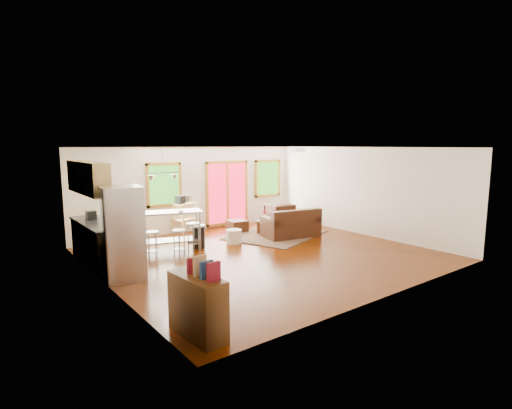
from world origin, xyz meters
TOP-DOWN VIEW (x-y plane):
  - floor at (0.00, 0.00)m, footprint 7.50×7.00m
  - ceiling at (0.00, 0.00)m, footprint 7.50×7.00m
  - back_wall at (0.00, 3.51)m, footprint 7.50×0.02m
  - left_wall at (-3.76, 0.00)m, footprint 0.02×7.00m
  - right_wall at (3.76, 0.00)m, footprint 0.02×7.00m
  - front_wall at (0.00, -3.51)m, footprint 7.50×0.02m
  - window_left at (-1.00, 3.46)m, footprint 1.10×0.05m
  - french_doors at (1.20, 3.46)m, footprint 1.60×0.05m
  - window_right at (2.90, 3.46)m, footprint 1.10×0.05m
  - rug at (1.61, 1.41)m, footprint 3.33×2.94m
  - loveseat at (1.79, 0.97)m, footprint 1.72×1.17m
  - coffee_table at (1.71, 1.75)m, footprint 1.18×0.93m
  - armchair at (2.61, 2.48)m, footprint 0.90×0.86m
  - ottoman at (0.94, 2.51)m, footprint 0.59×0.59m
  - pouf at (0.04, 1.36)m, footprint 0.46×0.46m
  - vase at (1.53, 1.90)m, footprint 0.20×0.20m
  - cabinets at (-3.49, 1.70)m, footprint 0.64×2.24m
  - refrigerator at (-3.34, 0.21)m, footprint 0.85×0.82m
  - island at (-1.69, 1.68)m, footprint 1.72×1.10m
  - cup at (-1.51, 1.39)m, footprint 0.15×0.14m
  - bar_stool_a at (-2.34, 1.23)m, footprint 0.37×0.37m
  - bar_stool_b at (-1.77, 0.99)m, footprint 0.39×0.39m
  - bar_stool_c at (-1.25, 1.25)m, footprint 0.45×0.45m
  - trash_can at (-0.96, 1.51)m, footprint 0.39×0.39m
  - kitchen_cart at (-0.43, 3.34)m, footprint 0.89×0.74m
  - bookshelf at (-3.35, -2.79)m, footprint 0.45×1.01m
  - ceiling_flush at (1.60, 0.60)m, footprint 0.35×0.35m
  - pendant_light at (-1.90, 1.50)m, footprint 0.80×0.18m

SIDE VIEW (x-z plane):
  - floor at x=0.00m, z-range -0.02..0.00m
  - rug at x=1.61m, z-range 0.00..0.03m
  - ottoman at x=0.94m, z-range 0.00..0.36m
  - pouf at x=0.04m, z-range 0.00..0.38m
  - trash_can at x=-0.96m, z-range 0.00..0.61m
  - loveseat at x=1.79m, z-range -0.09..0.75m
  - coffee_table at x=1.71m, z-range 0.15..0.57m
  - armchair at x=2.61m, z-range 0.00..0.83m
  - bookshelf at x=-3.35m, z-range -0.12..1.03m
  - bar_stool_a at x=-2.34m, z-range 0.16..0.83m
  - bar_stool_b at x=-1.77m, z-range 0.16..0.83m
  - vase at x=1.53m, z-range 0.36..0.65m
  - bar_stool_c at x=-1.25m, z-range 0.18..0.91m
  - island at x=-1.69m, z-range 0.19..1.20m
  - kitchen_cart at x=-0.43m, z-range 0.21..1.38m
  - cabinets at x=-3.49m, z-range -0.22..2.08m
  - refrigerator at x=-3.34m, z-range 0.00..1.86m
  - cup at x=-1.51m, z-range 0.95..1.08m
  - french_doors at x=1.20m, z-range 0.05..2.15m
  - back_wall at x=0.00m, z-range 0.00..2.60m
  - left_wall at x=-3.76m, z-range 0.00..2.60m
  - right_wall at x=3.76m, z-range 0.00..2.60m
  - front_wall at x=0.00m, z-range 0.00..2.60m
  - window_left at x=-1.00m, z-range 0.85..2.15m
  - window_right at x=2.90m, z-range 0.85..2.15m
  - pendant_light at x=-1.90m, z-range 1.50..2.29m
  - ceiling_flush at x=1.60m, z-range 2.47..2.59m
  - ceiling at x=0.00m, z-range 2.60..2.62m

